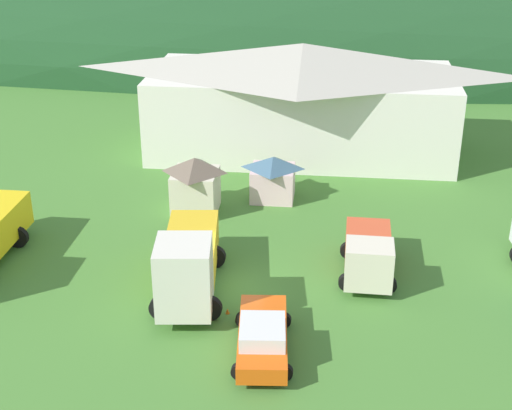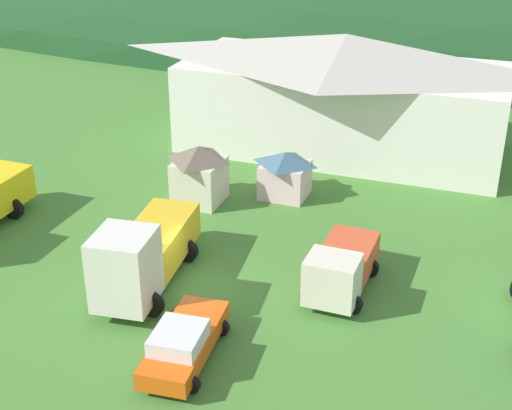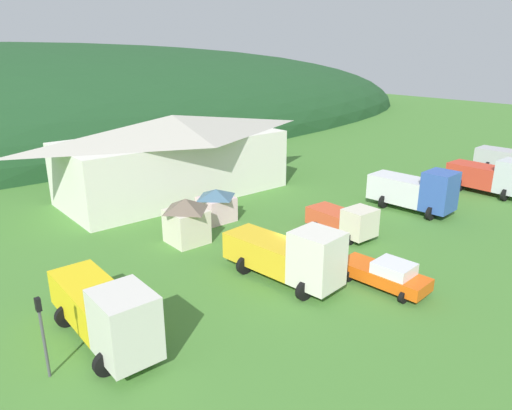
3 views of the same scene
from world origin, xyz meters
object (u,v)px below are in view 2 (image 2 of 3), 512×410
(depot_building, at_px, (344,91))
(traffic_cone_near_pickup, at_px, (173,312))
(heavy_rig_striped, at_px, (143,254))
(light_truck_cream, at_px, (340,268))
(play_shed_cream, at_px, (199,173))
(service_pickup_orange, at_px, (184,342))
(play_shed_pink, at_px, (285,173))

(depot_building, relative_size, traffic_cone_near_pickup, 44.56)
(heavy_rig_striped, bearing_deg, light_truck_cream, 101.76)
(depot_building, xyz_separation_m, play_shed_cream, (-5.22, -10.19, -2.11))
(depot_building, bearing_deg, service_pickup_orange, -90.50)
(play_shed_pink, bearing_deg, traffic_cone_near_pickup, -93.89)
(light_truck_cream, distance_m, service_pickup_orange, 7.77)
(traffic_cone_near_pickup, bearing_deg, service_pickup_orange, -56.40)
(depot_building, distance_m, traffic_cone_near_pickup, 20.66)
(play_shed_cream, distance_m, service_pickup_orange, 13.70)
(play_shed_cream, bearing_deg, traffic_cone_near_pickup, -72.13)
(heavy_rig_striped, xyz_separation_m, traffic_cone_near_pickup, (1.89, -1.21, -1.72))
(light_truck_cream, relative_size, traffic_cone_near_pickup, 10.91)
(play_shed_cream, xyz_separation_m, heavy_rig_striped, (1.34, -8.83, 0.09))
(play_shed_pink, distance_m, service_pickup_orange, 14.97)
(play_shed_cream, relative_size, heavy_rig_striped, 0.41)
(service_pickup_orange, bearing_deg, play_shed_cream, -163.45)
(depot_building, relative_size, service_pickup_orange, 4.04)
(play_shed_cream, bearing_deg, depot_building, 62.88)
(play_shed_pink, xyz_separation_m, traffic_cone_near_pickup, (-0.83, -12.24, -1.31))
(play_shed_cream, height_order, service_pickup_orange, play_shed_cream)
(play_shed_cream, xyz_separation_m, play_shed_pink, (4.07, 2.21, -0.32))
(depot_building, distance_m, heavy_rig_striped, 19.52)
(heavy_rig_striped, relative_size, light_truck_cream, 1.49)
(light_truck_cream, bearing_deg, traffic_cone_near_pickup, -56.54)
(depot_building, distance_m, play_shed_pink, 8.42)
(heavy_rig_striped, bearing_deg, traffic_cone_near_pickup, 50.99)
(play_shed_cream, xyz_separation_m, light_truck_cream, (9.25, -6.22, -0.44))
(depot_building, height_order, service_pickup_orange, depot_building)
(traffic_cone_near_pickup, bearing_deg, play_shed_pink, 86.11)
(depot_building, height_order, heavy_rig_striped, depot_building)
(play_shed_pink, distance_m, heavy_rig_striped, 11.37)
(depot_building, bearing_deg, play_shed_cream, -117.12)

